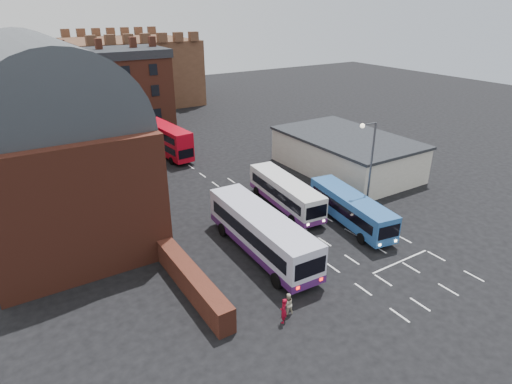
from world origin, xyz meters
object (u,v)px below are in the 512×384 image
street_lamp (369,161)px  pedestrian_beige (288,304)px  bus_blue (351,207)px  bus_white_outbound (261,230)px  bus_red_double (167,140)px  bus_white_inbound (285,191)px  pedestrian_red (284,311)px

street_lamp → pedestrian_beige: 16.75m
bus_blue → pedestrian_beige: (-11.96, -6.89, -0.88)m
bus_white_outbound → bus_red_double: (2.64, 26.40, 0.11)m
street_lamp → pedestrian_beige: bearing=-152.3°
bus_white_outbound → bus_white_inbound: bus_white_outbound is taller
bus_blue → street_lamp: size_ratio=1.16×
bus_blue → street_lamp: 4.46m
bus_white_outbound → bus_blue: 9.42m
bus_white_inbound → pedestrian_beige: bus_white_inbound is taller
street_lamp → bus_blue: bearing=-165.8°
bus_white_outbound → bus_blue: (9.41, -0.16, -0.39)m
bus_white_outbound → bus_red_double: bus_red_double is taller
bus_blue → street_lamp: bearing=-157.2°
bus_blue → pedestrian_red: size_ratio=6.06×
bus_white_inbound → bus_red_double: bus_red_double is taller
pedestrian_beige → pedestrian_red: bearing=45.1°
bus_white_outbound → bus_white_inbound: size_ratio=1.18×
bus_blue → pedestrian_red: (-12.65, -7.38, -0.78)m
bus_white_outbound → street_lamp: bearing=4.0°
street_lamp → pedestrian_red: bearing=-151.9°
bus_red_double → street_lamp: bearing=104.7°
bus_white_outbound → pedestrian_beige: bearing=-108.0°
bus_blue → pedestrian_beige: bearing=38.5°
bus_blue → pedestrian_red: 14.66m
bus_white_outbound → pedestrian_red: (-3.24, -7.54, -1.17)m
bus_blue → pedestrian_beige: bus_blue is taller
bus_white_outbound → street_lamp: size_ratio=1.41×
bus_blue → pedestrian_red: bus_blue is taller
bus_red_double → pedestrian_red: (-5.88, -33.94, -1.28)m
bus_red_double → pedestrian_red: size_ratio=5.94×
pedestrian_red → bus_white_outbound: bearing=-156.5°
bus_white_outbound → bus_white_inbound: 8.68m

